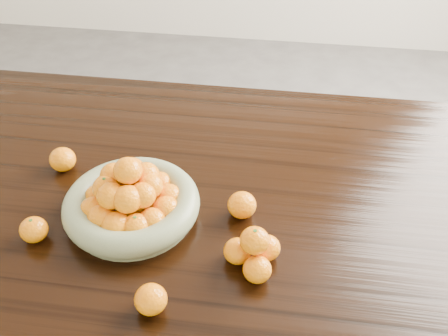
# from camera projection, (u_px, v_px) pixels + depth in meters

# --- Properties ---
(dining_table) EXTENTS (2.00, 1.00, 0.75)m
(dining_table) POSITION_uv_depth(u_px,v_px,m) (231.00, 214.00, 1.31)
(dining_table) COLOR black
(dining_table) RESTS_ON ground
(fruit_bowl) EXTENTS (0.32, 0.32, 0.16)m
(fruit_bowl) POSITION_uv_depth(u_px,v_px,m) (131.00, 201.00, 1.15)
(fruit_bowl) COLOR gray
(fruit_bowl) RESTS_ON dining_table
(orange_pyramid) EXTENTS (0.12, 0.12, 0.10)m
(orange_pyramid) POSITION_uv_depth(u_px,v_px,m) (254.00, 252.00, 1.04)
(orange_pyramid) COLOR orange
(orange_pyramid) RESTS_ON dining_table
(loose_orange_0) EXTENTS (0.06, 0.06, 0.06)m
(loose_orange_0) POSITION_uv_depth(u_px,v_px,m) (34.00, 230.00, 1.10)
(loose_orange_0) COLOR orange
(loose_orange_0) RESTS_ON dining_table
(loose_orange_1) EXTENTS (0.06, 0.06, 0.06)m
(loose_orange_1) POSITION_uv_depth(u_px,v_px,m) (151.00, 299.00, 0.96)
(loose_orange_1) COLOR orange
(loose_orange_1) RESTS_ON dining_table
(loose_orange_2) EXTENTS (0.07, 0.07, 0.06)m
(loose_orange_2) POSITION_uv_depth(u_px,v_px,m) (242.00, 205.00, 1.16)
(loose_orange_2) COLOR orange
(loose_orange_2) RESTS_ON dining_table
(loose_orange_3) EXTENTS (0.07, 0.07, 0.06)m
(loose_orange_3) POSITION_uv_depth(u_px,v_px,m) (63.00, 159.00, 1.29)
(loose_orange_3) COLOR orange
(loose_orange_3) RESTS_ON dining_table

